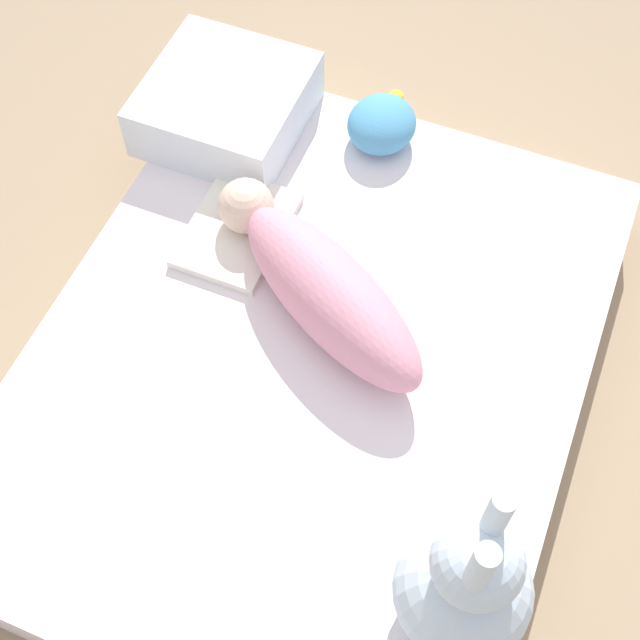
# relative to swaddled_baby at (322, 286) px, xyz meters

# --- Properties ---
(ground_plane) EXTENTS (12.00, 12.00, 0.00)m
(ground_plane) POSITION_rel_swaddled_baby_xyz_m (-0.09, -0.01, -0.23)
(ground_plane) COLOR #9E8466
(bed_mattress) EXTENTS (1.21, 0.95, 0.15)m
(bed_mattress) POSITION_rel_swaddled_baby_xyz_m (-0.09, -0.01, -0.15)
(bed_mattress) COLOR white
(bed_mattress) RESTS_ON ground_plane
(burp_cloth) EXTENTS (0.25, 0.18, 0.02)m
(burp_cloth) POSITION_rel_swaddled_baby_xyz_m (0.10, 0.22, -0.06)
(burp_cloth) COLOR white
(burp_cloth) RESTS_ON bed_mattress
(swaddled_baby) EXTENTS (0.36, 0.51, 0.15)m
(swaddled_baby) POSITION_rel_swaddled_baby_xyz_m (0.00, 0.00, 0.00)
(swaddled_baby) COLOR pink
(swaddled_baby) RESTS_ON bed_mattress
(pillow) EXTENTS (0.31, 0.31, 0.12)m
(pillow) POSITION_rel_swaddled_baby_xyz_m (0.35, 0.35, -0.02)
(pillow) COLOR white
(pillow) RESTS_ON bed_mattress
(bunny_plush) EXTENTS (0.20, 0.20, 0.39)m
(bunny_plush) POSITION_rel_swaddled_baby_xyz_m (-0.42, -0.39, 0.06)
(bunny_plush) COLOR silver
(bunny_plush) RESTS_ON bed_mattress
(turtle_plush) EXTENTS (0.18, 0.14, 0.09)m
(turtle_plush) POSITION_rel_swaddled_baby_xyz_m (0.43, 0.04, -0.03)
(turtle_plush) COLOR #4C99C6
(turtle_plush) RESTS_ON bed_mattress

